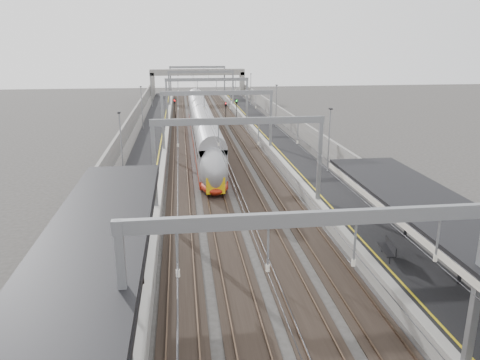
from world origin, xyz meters
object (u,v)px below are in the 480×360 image
object	(u,v)px
train	(203,131)
bench	(389,248)
overbridge	(198,76)
signal_green	(175,105)

from	to	relation	value
train	bench	distance (m)	37.28
overbridge	bench	bearing A→B (deg)	-85.28
train	bench	bearing A→B (deg)	-76.30
train	bench	world-z (taller)	train
overbridge	train	world-z (taller)	overbridge
bench	signal_green	size ratio (longest dim) A/B	0.59
bench	signal_green	bearing A→B (deg)	101.99
signal_green	overbridge	bearing A→B (deg)	80.06
overbridge	bench	size ratio (longest dim) A/B	10.66
overbridge	bench	xyz separation A→B (m)	(7.33, -88.70, -3.68)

